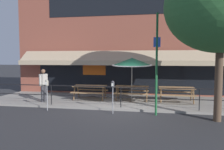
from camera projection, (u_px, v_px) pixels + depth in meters
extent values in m
plane|color=#2D2D30|center=(120.00, 111.00, 9.84)|extent=(120.00, 120.00, 0.00)
cube|color=gray|center=(125.00, 101.00, 11.80)|extent=(15.00, 4.00, 0.10)
cube|color=brown|center=(130.00, 33.00, 13.70)|extent=(15.00, 0.50, 7.95)
cube|color=black|center=(130.00, 3.00, 13.31)|extent=(10.50, 0.02, 1.40)
cube|color=black|center=(129.00, 75.00, 13.65)|extent=(12.00, 0.02, 2.30)
cube|color=orange|center=(94.00, 70.00, 14.01)|extent=(1.50, 0.02, 0.70)
cube|color=tan|center=(128.00, 56.00, 13.03)|extent=(13.80, 0.92, 0.70)
cube|color=tan|center=(127.00, 63.00, 12.56)|extent=(13.80, 0.08, 0.28)
cylinder|color=black|center=(51.00, 95.00, 10.71)|extent=(0.04, 0.04, 0.95)
cylinder|color=black|center=(121.00, 97.00, 10.09)|extent=(0.04, 0.04, 0.95)
cylinder|color=black|center=(199.00, 100.00, 9.48)|extent=(0.04, 0.04, 0.95)
cube|color=black|center=(121.00, 87.00, 10.05)|extent=(13.80, 0.04, 0.04)
cube|color=black|center=(121.00, 97.00, 10.09)|extent=(13.80, 0.03, 0.03)
cube|color=#997047|center=(90.00, 86.00, 12.09)|extent=(1.80, 0.80, 0.05)
cube|color=#997047|center=(87.00, 93.00, 11.55)|extent=(1.80, 0.26, 0.04)
cube|color=#997047|center=(93.00, 90.00, 12.69)|extent=(1.80, 0.26, 0.04)
cylinder|color=brown|center=(103.00, 94.00, 11.67)|extent=(0.07, 0.30, 0.73)
cylinder|color=brown|center=(105.00, 92.00, 12.29)|extent=(0.07, 0.30, 0.73)
cylinder|color=brown|center=(74.00, 93.00, 11.95)|extent=(0.07, 0.30, 0.73)
cylinder|color=brown|center=(78.00, 91.00, 12.58)|extent=(0.07, 0.30, 0.73)
cube|color=#997047|center=(132.00, 87.00, 11.81)|extent=(1.80, 0.80, 0.05)
cube|color=#997047|center=(131.00, 94.00, 11.27)|extent=(1.80, 0.26, 0.04)
cube|color=#997047|center=(133.00, 91.00, 12.41)|extent=(1.80, 0.26, 0.04)
cylinder|color=brown|center=(147.00, 95.00, 11.39)|extent=(0.07, 0.30, 0.73)
cylinder|color=brown|center=(147.00, 93.00, 12.01)|extent=(0.07, 0.30, 0.73)
cylinder|color=brown|center=(116.00, 94.00, 11.67)|extent=(0.07, 0.30, 0.73)
cylinder|color=brown|center=(118.00, 92.00, 12.30)|extent=(0.07, 0.30, 0.73)
cube|color=#997047|center=(176.00, 88.00, 11.32)|extent=(1.80, 0.80, 0.05)
cube|color=#997047|center=(178.00, 95.00, 10.77)|extent=(1.80, 0.26, 0.04)
cube|color=#997047|center=(175.00, 92.00, 11.91)|extent=(1.80, 0.26, 0.04)
cylinder|color=brown|center=(194.00, 96.00, 10.89)|extent=(0.07, 0.30, 0.73)
cylinder|color=brown|center=(191.00, 94.00, 11.52)|extent=(0.07, 0.30, 0.73)
cylinder|color=brown|center=(161.00, 95.00, 11.18)|extent=(0.07, 0.30, 0.73)
cylinder|color=brown|center=(160.00, 93.00, 11.80)|extent=(0.07, 0.30, 0.73)
cylinder|color=#B7B2A8|center=(132.00, 79.00, 11.69)|extent=(0.04, 0.04, 2.30)
cone|color=#1E6B47|center=(132.00, 62.00, 11.61)|extent=(2.10, 2.11, 0.48)
cylinder|color=white|center=(132.00, 65.00, 11.63)|extent=(2.14, 2.14, 0.12)
sphere|color=#B7B2A8|center=(132.00, 57.00, 11.59)|extent=(0.07, 0.07, 0.07)
cylinder|color=#333338|center=(45.00, 93.00, 11.52)|extent=(0.15, 0.15, 0.86)
cylinder|color=#333338|center=(42.00, 94.00, 11.33)|extent=(0.15, 0.15, 0.86)
cube|color=#B2ADA3|center=(43.00, 80.00, 11.37)|extent=(0.30, 0.43, 0.60)
cylinder|color=#B2ADA3|center=(46.00, 80.00, 11.62)|extent=(0.10, 0.10, 0.54)
cylinder|color=#B2ADA3|center=(40.00, 81.00, 11.13)|extent=(0.10, 0.10, 0.54)
sphere|color=brown|center=(43.00, 71.00, 11.34)|extent=(0.22, 0.22, 0.22)
cylinder|color=gray|center=(47.00, 98.00, 9.87)|extent=(0.04, 0.04, 1.15)
cylinder|color=gray|center=(47.00, 83.00, 9.82)|extent=(0.15, 0.15, 0.20)
sphere|color=gray|center=(47.00, 81.00, 9.81)|extent=(0.14, 0.14, 0.14)
cube|color=silver|center=(46.00, 83.00, 9.74)|extent=(0.08, 0.01, 0.13)
cylinder|color=gray|center=(113.00, 100.00, 9.32)|extent=(0.04, 0.04, 1.15)
cylinder|color=#2D2D33|center=(113.00, 85.00, 9.27)|extent=(0.15, 0.15, 0.20)
sphere|color=#2D2D33|center=(113.00, 82.00, 9.26)|extent=(0.14, 0.14, 0.14)
cube|color=silver|center=(112.00, 85.00, 9.19)|extent=(0.08, 0.01, 0.13)
cylinder|color=#1E6033|center=(157.00, 65.00, 8.95)|extent=(0.09, 0.09, 4.21)
cube|color=blue|center=(157.00, 42.00, 8.86)|extent=(0.28, 0.02, 0.40)
cylinder|color=brown|center=(219.00, 82.00, 8.15)|extent=(0.28, 0.28, 2.98)
ellipsoid|color=#337038|center=(222.00, 5.00, 7.93)|extent=(4.13, 3.71, 3.51)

